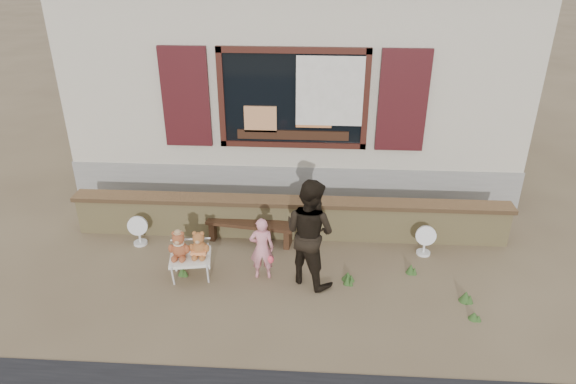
# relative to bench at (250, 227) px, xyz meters

# --- Properties ---
(ground) EXTENTS (80.00, 80.00, 0.00)m
(ground) POSITION_rel_bench_xyz_m (0.62, -0.76, -0.26)
(ground) COLOR brown
(ground) RESTS_ON ground
(shopfront) EXTENTS (8.04, 5.13, 4.00)m
(shopfront) POSITION_rel_bench_xyz_m (0.62, 3.73, 1.73)
(shopfront) COLOR gray
(shopfront) RESTS_ON ground
(brick_wall) EXTENTS (7.10, 0.36, 0.67)m
(brick_wall) POSITION_rel_bench_xyz_m (0.62, 0.24, 0.08)
(brick_wall) COLOR tan
(brick_wall) RESTS_ON ground
(bench) EXTENTS (1.44, 0.50, 0.36)m
(bench) POSITION_rel_bench_xyz_m (0.00, 0.00, 0.00)
(bench) COLOR #311D11
(bench) RESTS_ON ground
(folding_chair) EXTENTS (0.65, 0.60, 0.35)m
(folding_chair) POSITION_rel_bench_xyz_m (-0.73, -1.02, 0.06)
(folding_chair) COLOR white
(folding_chair) RESTS_ON ground
(teddy_bear_left) EXTENTS (0.35, 0.32, 0.42)m
(teddy_bear_left) POSITION_rel_bench_xyz_m (-0.87, -1.04, 0.30)
(teddy_bear_left) COLOR brown
(teddy_bear_left) RESTS_ON folding_chair
(teddy_bear_right) EXTENTS (0.34, 0.31, 0.41)m
(teddy_bear_right) POSITION_rel_bench_xyz_m (-0.60, -0.99, 0.29)
(teddy_bear_right) COLOR brown
(teddy_bear_right) RESTS_ON folding_chair
(child) EXTENTS (0.37, 0.25, 0.96)m
(child) POSITION_rel_bench_xyz_m (0.29, -0.95, 0.22)
(child) COLOR pink
(child) RESTS_ON ground
(adult) EXTENTS (0.98, 0.94, 1.59)m
(adult) POSITION_rel_bench_xyz_m (0.97, -0.99, 0.53)
(adult) COLOR black
(adult) RESTS_ON ground
(fan_left) EXTENTS (0.33, 0.22, 0.52)m
(fan_left) POSITION_rel_bench_xyz_m (-1.77, -0.19, -0.01)
(fan_left) COLOR silver
(fan_left) RESTS_ON ground
(fan_right) EXTENTS (0.32, 0.21, 0.51)m
(fan_right) POSITION_rel_bench_xyz_m (2.74, -0.20, -0.01)
(fan_right) COLOR white
(fan_right) RESTS_ON ground
(grass_tufts) EXTENTS (4.16, 1.45, 0.16)m
(grass_tufts) POSITION_rel_bench_xyz_m (1.81, -1.08, -0.20)
(grass_tufts) COLOR #305221
(grass_tufts) RESTS_ON ground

